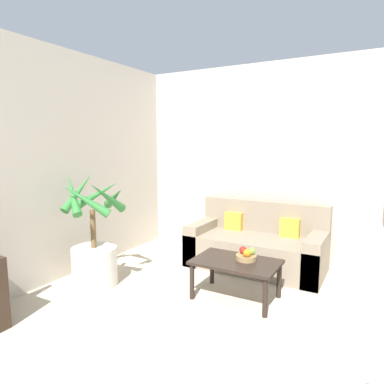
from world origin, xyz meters
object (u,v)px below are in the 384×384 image
apple_red (243,250)px  orange_fruit (247,253)px  coffee_table (236,266)px  potted_palm (94,250)px  apple_green (252,251)px  fruit_bowl (246,257)px  sofa_loveseat (256,246)px

apple_red → orange_fruit: (0.07, -0.08, 0.00)m
apple_red → orange_fruit: size_ratio=0.97×
coffee_table → potted_palm: bearing=-163.3°
apple_green → potted_palm: bearing=-160.9°
fruit_bowl → apple_green: apple_green is taller
potted_palm → fruit_bowl: (1.62, 0.53, 0.02)m
sofa_loveseat → orange_fruit: (0.22, -0.97, 0.22)m
apple_green → coffee_table: bearing=-138.0°
coffee_table → apple_green: 0.23m
coffee_table → apple_red: (0.04, 0.10, 0.15)m
potted_palm → coffee_table: size_ratio=1.49×
apple_green → fruit_bowl: bearing=-135.2°
apple_red → orange_fruit: bearing=-47.5°
coffee_table → apple_red: size_ratio=11.14×
coffee_table → apple_green: apple_green is taller
sofa_loveseat → fruit_bowl: (0.20, -0.91, 0.15)m
sofa_loveseat → coffee_table: sofa_loveseat is taller
sofa_loveseat → coffee_table: (0.11, -0.98, 0.07)m
apple_green → apple_red: bearing=-168.2°
apple_red → fruit_bowl: bearing=-29.4°
apple_green → orange_fruit: 0.10m
apple_red → sofa_loveseat: bearing=99.7°
sofa_loveseat → coffee_table: size_ratio=1.97×
fruit_bowl → coffee_table: bearing=-139.7°
sofa_loveseat → orange_fruit: 1.02m
apple_red → orange_fruit: orange_fruit is taller
sofa_loveseat → apple_red: 0.93m
fruit_bowl → orange_fruit: bearing=-63.4°
apple_red → apple_green: 0.09m
sofa_loveseat → fruit_bowl: size_ratio=7.99×
potted_palm → fruit_bowl: 1.71m
coffee_table → orange_fruit: size_ratio=10.82×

